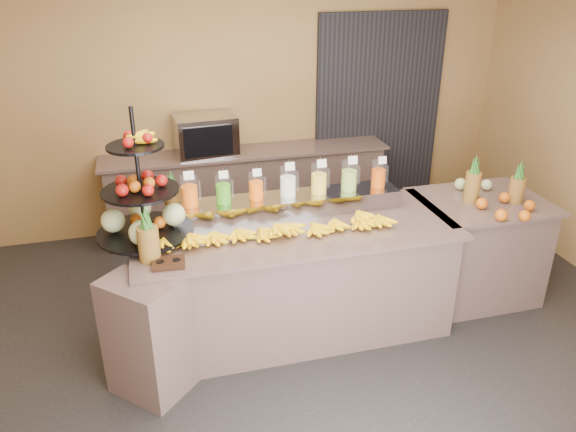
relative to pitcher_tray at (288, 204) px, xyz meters
name	(u,v)px	position (x,y,z in m)	size (l,w,h in m)	color
ground	(305,348)	(-0.01, -0.58, -1.01)	(6.00, 6.00, 0.00)	black
room_envelope	(302,90)	(0.17, 0.21, 0.87)	(6.04, 5.02, 2.82)	olive
buffet_counter	(283,284)	(-0.13, -0.32, -0.54)	(2.75, 1.25, 0.93)	gray
right_counter	(475,248)	(1.69, -0.18, -0.54)	(1.08, 0.88, 0.93)	gray
back_ledge	(248,190)	(-0.01, 1.67, -0.54)	(3.10, 0.55, 0.93)	gray
pitcher_tray	(288,204)	(0.00, 0.00, 0.00)	(1.85, 0.30, 0.15)	gray
juice_pitcher_orange_a	(190,193)	(-0.78, 0.00, 0.18)	(0.13, 0.14, 0.32)	silver
juice_pitcher_green	(223,191)	(-0.52, 0.00, 0.17)	(0.12, 0.13, 0.29)	silver
juice_pitcher_orange_b	(256,188)	(-0.26, 0.00, 0.17)	(0.12, 0.12, 0.28)	silver
juice_pitcher_milk	(288,184)	(0.00, 0.00, 0.18)	(0.13, 0.14, 0.32)	silver
juice_pitcher_lemon	(319,180)	(0.26, 0.00, 0.18)	(0.13, 0.14, 0.32)	silver
juice_pitcher_lime	(349,177)	(0.52, 0.00, 0.18)	(0.13, 0.14, 0.32)	silver
juice_pitcher_orange_c	(378,176)	(0.78, 0.00, 0.17)	(0.12, 0.13, 0.29)	silver
banana_heap	(276,228)	(-0.19, -0.36, -0.02)	(1.86, 0.17, 0.15)	yellow
fruit_stand	(150,207)	(-1.09, -0.18, 0.17)	(0.87, 0.87, 0.99)	black
condiment_caddy	(169,263)	(-1.00, -0.62, -0.06)	(0.22, 0.16, 0.03)	black
pineapple_left_a	(148,240)	(-1.12, -0.51, 0.08)	(0.15, 0.15, 0.41)	brown
pineapple_left_b	(173,200)	(-0.90, 0.15, 0.08)	(0.13, 0.13, 0.41)	brown
right_fruit_pile	(499,198)	(1.73, -0.34, 0.01)	(0.50, 0.47, 0.26)	brown
oven_warmer	(206,135)	(-0.44, 1.67, 0.13)	(0.62, 0.43, 0.41)	gray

